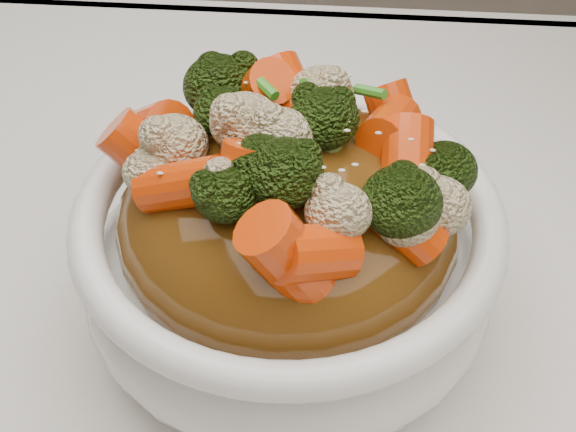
# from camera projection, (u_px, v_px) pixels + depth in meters

# --- Properties ---
(tablecloth) EXTENTS (1.20, 0.80, 0.04)m
(tablecloth) POSITION_uv_depth(u_px,v_px,m) (380.00, 413.00, 0.44)
(tablecloth) COLOR silver
(tablecloth) RESTS_ON dining_table
(bowl) EXTENTS (0.23, 0.23, 0.09)m
(bowl) POSITION_uv_depth(u_px,v_px,m) (288.00, 260.00, 0.44)
(bowl) COLOR white
(bowl) RESTS_ON tablecloth
(sauce_base) EXTENTS (0.19, 0.19, 0.10)m
(sauce_base) POSITION_uv_depth(u_px,v_px,m) (288.00, 220.00, 0.41)
(sauce_base) COLOR #53310E
(sauce_base) RESTS_ON bowl
(carrots) EXTENTS (0.19, 0.19, 0.05)m
(carrots) POSITION_uv_depth(u_px,v_px,m) (288.00, 121.00, 0.37)
(carrots) COLOR #D83B07
(carrots) RESTS_ON sauce_base
(broccoli) EXTENTS (0.19, 0.19, 0.05)m
(broccoli) POSITION_uv_depth(u_px,v_px,m) (288.00, 122.00, 0.37)
(broccoli) COLOR black
(broccoli) RESTS_ON sauce_base
(cauliflower) EXTENTS (0.19, 0.19, 0.04)m
(cauliflower) POSITION_uv_depth(u_px,v_px,m) (288.00, 126.00, 0.37)
(cauliflower) COLOR beige
(cauliflower) RESTS_ON sauce_base
(scallions) EXTENTS (0.14, 0.14, 0.02)m
(scallions) POSITION_uv_depth(u_px,v_px,m) (288.00, 119.00, 0.37)
(scallions) COLOR #32821E
(scallions) RESTS_ON sauce_base
(sesame_seeds) EXTENTS (0.17, 0.17, 0.01)m
(sesame_seeds) POSITION_uv_depth(u_px,v_px,m) (288.00, 119.00, 0.37)
(sesame_seeds) COLOR beige
(sesame_seeds) RESTS_ON sauce_base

